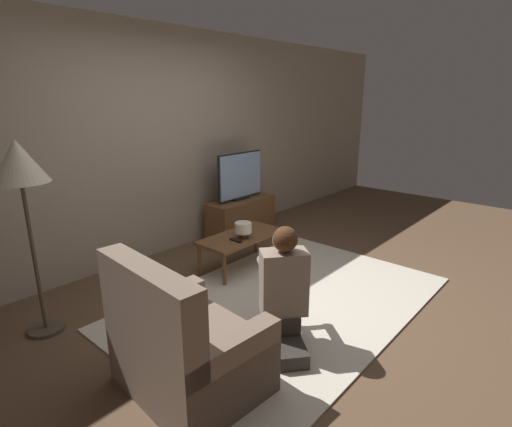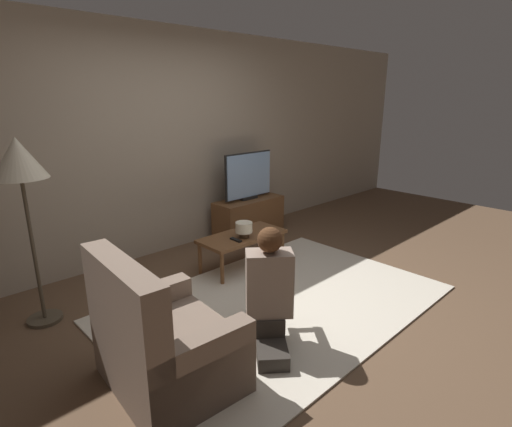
{
  "view_description": "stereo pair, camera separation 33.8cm",
  "coord_description": "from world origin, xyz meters",
  "px_view_note": "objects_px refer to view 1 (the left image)",
  "views": [
    {
      "loc": [
        -2.66,
        -1.97,
        1.84
      ],
      "look_at": [
        0.29,
        0.62,
        0.68
      ],
      "focal_mm": 28.0,
      "sensor_mm": 36.0,
      "label": 1
    },
    {
      "loc": [
        -2.42,
        -2.22,
        1.84
      ],
      "look_at": [
        0.29,
        0.62,
        0.68
      ],
      "focal_mm": 28.0,
      "sensor_mm": 36.0,
      "label": 2
    }
  ],
  "objects_px": {
    "armchair": "(185,349)",
    "table_lamp": "(243,229)",
    "floor_lamp": "(20,171)",
    "tv": "(240,176)",
    "coffee_table": "(241,239)",
    "person_kneeling": "(284,288)"
  },
  "relations": [
    {
      "from": "armchair",
      "to": "table_lamp",
      "type": "height_order",
      "value": "armchair"
    },
    {
      "from": "floor_lamp",
      "to": "tv",
      "type": "bearing_deg",
      "value": 8.36
    },
    {
      "from": "tv",
      "to": "coffee_table",
      "type": "bearing_deg",
      "value": -136.29
    },
    {
      "from": "armchair",
      "to": "table_lamp",
      "type": "xyz_separation_m",
      "value": [
        1.58,
        0.97,
        0.19
      ]
    },
    {
      "from": "coffee_table",
      "to": "armchair",
      "type": "distance_m",
      "value": 1.94
    },
    {
      "from": "tv",
      "to": "person_kneeling",
      "type": "xyz_separation_m",
      "value": [
        -1.61,
        -1.96,
        -0.35
      ]
    },
    {
      "from": "coffee_table",
      "to": "person_kneeling",
      "type": "xyz_separation_m",
      "value": [
        -0.83,
        -1.22,
        0.13
      ]
    },
    {
      "from": "floor_lamp",
      "to": "armchair",
      "type": "distance_m",
      "value": 1.75
    },
    {
      "from": "tv",
      "to": "person_kneeling",
      "type": "bearing_deg",
      "value": -129.31
    },
    {
      "from": "armchair",
      "to": "person_kneeling",
      "type": "bearing_deg",
      "value": -97.87
    },
    {
      "from": "floor_lamp",
      "to": "table_lamp",
      "type": "relative_size",
      "value": 8.57
    },
    {
      "from": "tv",
      "to": "armchair",
      "type": "xyz_separation_m",
      "value": [
        -2.41,
        -1.79,
        -0.52
      ]
    },
    {
      "from": "floor_lamp",
      "to": "person_kneeling",
      "type": "xyz_separation_m",
      "value": [
        1.13,
        -1.56,
        -0.84
      ]
    },
    {
      "from": "floor_lamp",
      "to": "table_lamp",
      "type": "distance_m",
      "value": 2.12
    },
    {
      "from": "floor_lamp",
      "to": "armchair",
      "type": "xyz_separation_m",
      "value": [
        0.33,
        -1.39,
        -1.02
      ]
    },
    {
      "from": "coffee_table",
      "to": "person_kneeling",
      "type": "distance_m",
      "value": 1.48
    },
    {
      "from": "table_lamp",
      "to": "coffee_table",
      "type": "bearing_deg",
      "value": 57.66
    },
    {
      "from": "floor_lamp",
      "to": "table_lamp",
      "type": "bearing_deg",
      "value": -12.48
    },
    {
      "from": "coffee_table",
      "to": "floor_lamp",
      "type": "height_order",
      "value": "floor_lamp"
    },
    {
      "from": "armchair",
      "to": "floor_lamp",
      "type": "bearing_deg",
      "value": 17.16
    },
    {
      "from": "tv",
      "to": "armchair",
      "type": "distance_m",
      "value": 3.05
    },
    {
      "from": "table_lamp",
      "to": "floor_lamp",
      "type": "bearing_deg",
      "value": 167.52
    }
  ]
}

